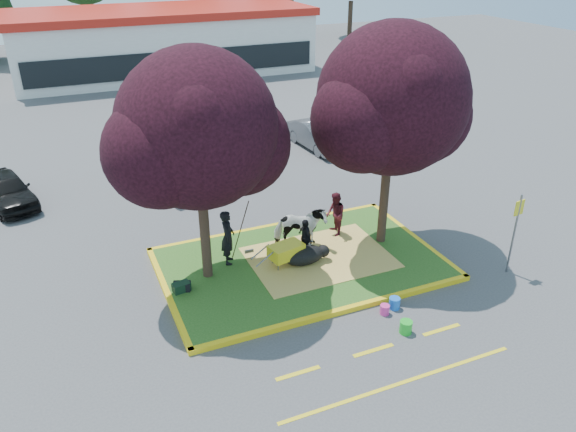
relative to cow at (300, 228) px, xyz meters
name	(u,v)px	position (x,y,z in m)	size (l,w,h in m)	color
ground	(301,266)	(-0.33, -0.85, -0.82)	(90.00, 90.00, 0.00)	#424244
median_island	(301,264)	(-0.33, -0.85, -0.75)	(8.00, 5.00, 0.15)	#245319
curb_near	(342,311)	(-0.33, -3.43, -0.75)	(8.30, 0.16, 0.15)	yellow
curb_far	(270,227)	(-0.33, 1.73, -0.75)	(8.30, 0.16, 0.15)	yellow
curb_left	(167,294)	(-4.41, -0.85, -0.75)	(0.16, 5.30, 0.15)	yellow
curb_right	(415,238)	(3.75, -0.85, -0.75)	(0.16, 5.30, 0.15)	yellow
straw_bedding	(319,257)	(0.27, -0.85, -0.67)	(4.20, 3.00, 0.01)	#E5C65E
tree_purple_left	(198,136)	(-3.11, -0.47, 3.54)	(5.06, 4.20, 6.51)	black
tree_purple_right	(393,106)	(2.59, -0.67, 3.74)	(5.30, 4.40, 6.82)	black
fire_lane_stripe_a	(298,373)	(-2.33, -5.05, -0.82)	(1.10, 0.12, 0.01)	yellow
fire_lane_stripe_b	(373,350)	(-0.33, -5.05, -0.82)	(1.10, 0.12, 0.01)	yellow
fire_lane_stripe_c	(441,330)	(1.67, -5.05, -0.82)	(1.10, 0.12, 0.01)	yellow
fire_lane_long	(401,383)	(-0.33, -6.25, -0.82)	(6.00, 0.10, 0.01)	yellow
retail_building	(164,40)	(1.67, 27.13, 1.43)	(20.40, 8.40, 4.40)	silver
cow	(300,228)	(0.00, 0.00, 0.00)	(0.73, 1.59, 1.35)	white
calf	(304,255)	(-0.30, -0.97, -0.40)	(1.26, 0.72, 0.55)	black
handler	(228,237)	(-2.35, 0.00, 0.18)	(0.62, 0.41, 1.70)	black
visitor_a	(335,214)	(1.39, 0.30, 0.06)	(0.71, 0.55, 1.46)	#48141E
visitor_b	(305,238)	(-0.08, -0.55, -0.06)	(0.72, 0.30, 1.23)	black
wheelbarrow	(287,251)	(-0.81, -0.83, -0.21)	(1.80, 0.80, 0.68)	black
gear_bag_dark	(182,286)	(-4.00, -0.92, -0.55)	(0.48, 0.26, 0.24)	black
gear_bag_green	(181,287)	(-4.03, -0.95, -0.55)	(0.47, 0.29, 0.25)	black
sign_post	(516,225)	(5.15, -3.55, 0.73)	(0.35, 0.08, 2.52)	slate
bucket_green	(406,327)	(0.76, -4.78, -0.65)	(0.32, 0.32, 0.34)	green
bucket_pink	(385,310)	(0.70, -3.90, -0.69)	(0.25, 0.25, 0.27)	#E43292
bucket_blue	(394,303)	(1.07, -3.79, -0.66)	(0.30, 0.30, 0.32)	blue
car_black	(7,190)	(-8.48, 7.31, -0.22)	(1.43, 3.55, 1.21)	black
car_silver	(164,171)	(-2.83, 6.74, -0.15)	(1.42, 4.07, 1.34)	#ABAEB3
car_red	(217,153)	(-0.32, 7.79, -0.13)	(2.31, 5.00, 1.39)	maroon
car_white	(246,143)	(1.18, 8.47, -0.13)	(1.94, 4.78, 1.39)	white
car_grey	(317,135)	(4.67, 8.36, -0.20)	(1.32, 3.77, 1.24)	#525459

